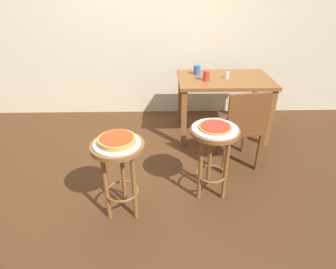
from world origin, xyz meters
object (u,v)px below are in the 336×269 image
object	(u,v)px
pizza_middle	(215,127)
cup_far_edge	(197,70)
serving_plate_foreground	(117,143)
cup_near_edge	(206,76)
wooden_chair	(241,126)
condiment_shaker	(227,75)
stool_foreground	(119,163)
stool_middle	(213,147)
dining_table	(224,87)
serving_plate_middle	(215,129)
pizza_foreground	(117,140)

from	to	relation	value
pizza_middle	cup_far_edge	bearing A→B (deg)	90.07
serving_plate_foreground	cup_far_edge	distance (m)	1.73
pizza_middle	cup_near_edge	xyz separation A→B (m)	(0.08, 1.08, 0.09)
wooden_chair	condiment_shaker	bearing A→B (deg)	91.55
stool_foreground	cup_near_edge	size ratio (longest dim) A/B	5.78
serving_plate_foreground	stool_middle	size ratio (longest dim) A/B	0.53
dining_table	cup_far_edge	distance (m)	0.38
stool_foreground	stool_middle	size ratio (longest dim) A/B	1.00
serving_plate_foreground	stool_middle	distance (m)	0.81
serving_plate_middle	dining_table	size ratio (longest dim) A/B	0.35
stool_middle	condiment_shaker	world-z (taller)	condiment_shaker
stool_foreground	pizza_foreground	bearing A→B (deg)	63.43
pizza_middle	condiment_shaker	size ratio (longest dim) A/B	3.72
pizza_foreground	wooden_chair	world-z (taller)	wooden_chair
serving_plate_foreground	pizza_foreground	distance (m)	0.03
serving_plate_middle	wooden_chair	size ratio (longest dim) A/B	0.45
stool_middle	cup_near_edge	distance (m)	1.12
wooden_chair	dining_table	bearing A→B (deg)	93.31
stool_foreground	pizza_middle	distance (m)	0.82
pizza_middle	cup_far_edge	world-z (taller)	cup_far_edge
serving_plate_foreground	wooden_chair	bearing A→B (deg)	30.84
serving_plate_foreground	dining_table	size ratio (longest dim) A/B	0.33
stool_foreground	pizza_foreground	size ratio (longest dim) A/B	2.37
cup_near_edge	wooden_chair	xyz separation A→B (m)	(0.28, -0.63, -0.32)
serving_plate_foreground	condiment_shaker	bearing A→B (deg)	51.55
serving_plate_middle	stool_foreground	bearing A→B (deg)	-164.15
cup_near_edge	cup_far_edge	world-z (taller)	cup_near_edge
serving_plate_middle	dining_table	world-z (taller)	dining_table
stool_foreground	pizza_middle	bearing A→B (deg)	15.85
stool_middle	dining_table	xyz separation A→B (m)	(0.31, 1.18, 0.12)
pizza_middle	condiment_shaker	xyz separation A→B (m)	(0.33, 1.17, 0.07)
stool_foreground	condiment_shaker	xyz separation A→B (m)	(1.10, 1.38, 0.26)
dining_table	wooden_chair	xyz separation A→B (m)	(0.04, -0.73, -0.15)
stool_middle	stool_foreground	bearing A→B (deg)	-164.15
pizza_foreground	pizza_middle	bearing A→B (deg)	15.85
serving_plate_middle	condiment_shaker	world-z (taller)	condiment_shaker
stool_foreground	stool_middle	distance (m)	0.80
pizza_middle	cup_near_edge	world-z (taller)	cup_near_edge
serving_plate_middle	condiment_shaker	distance (m)	1.22
stool_foreground	serving_plate_middle	bearing A→B (deg)	15.85
pizza_foreground	pizza_middle	world-z (taller)	pizza_foreground
pizza_foreground	cup_far_edge	xyz separation A→B (m)	(0.76, 1.55, 0.08)
stool_foreground	pizza_middle	world-z (taller)	pizza_middle
cup_far_edge	dining_table	bearing A→B (deg)	-26.53
stool_middle	cup_far_edge	bearing A→B (deg)	90.07
serving_plate_foreground	pizza_foreground	size ratio (longest dim) A/B	1.26
serving_plate_foreground	wooden_chair	xyz separation A→B (m)	(1.12, 0.67, -0.21)
stool_middle	condiment_shaker	xyz separation A→B (m)	(0.33, 1.17, 0.26)
cup_near_edge	wooden_chair	bearing A→B (deg)	-66.22
pizza_foreground	stool_foreground	bearing A→B (deg)	-116.57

